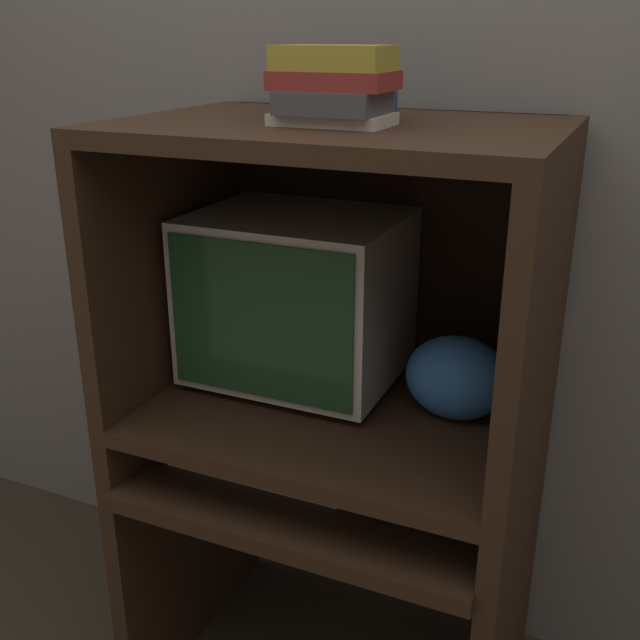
% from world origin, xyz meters
% --- Properties ---
extents(wall_back, '(6.00, 0.06, 2.60)m').
position_xyz_m(wall_back, '(0.00, 0.68, 1.30)').
color(wall_back, gray).
rests_on(wall_back, ground_plane).
extents(desk_base, '(0.86, 0.64, 0.64)m').
position_xyz_m(desk_base, '(0.00, 0.28, 0.41)').
color(desk_base, '#382316').
rests_on(desk_base, ground_plane).
extents(desk_monitor_shelf, '(0.86, 0.62, 0.14)m').
position_xyz_m(desk_monitor_shelf, '(0.00, 0.31, 0.75)').
color(desk_monitor_shelf, '#382316').
rests_on(desk_monitor_shelf, desk_base).
extents(hutch_upper, '(0.86, 0.62, 0.61)m').
position_xyz_m(hutch_upper, '(0.00, 0.34, 1.18)').
color(hutch_upper, '#382316').
rests_on(hutch_upper, desk_monitor_shelf).
extents(crt_monitor, '(0.45, 0.38, 0.39)m').
position_xyz_m(crt_monitor, '(-0.14, 0.40, 0.99)').
color(crt_monitor, beige).
rests_on(crt_monitor, desk_monitor_shelf).
extents(keyboard, '(0.41, 0.15, 0.03)m').
position_xyz_m(keyboard, '(-0.13, 0.21, 0.65)').
color(keyboard, beige).
rests_on(keyboard, desk_base).
extents(mouse, '(0.06, 0.04, 0.03)m').
position_xyz_m(mouse, '(0.14, 0.20, 0.66)').
color(mouse, '#B7B7B7').
rests_on(mouse, desk_base).
extents(snack_bag, '(0.22, 0.16, 0.18)m').
position_xyz_m(snack_bag, '(0.25, 0.36, 0.87)').
color(snack_bag, '#336BB7').
rests_on(snack_bag, desk_monitor_shelf).
extents(book_stack, '(0.22, 0.16, 0.14)m').
position_xyz_m(book_stack, '(0.02, 0.24, 1.46)').
color(book_stack, beige).
rests_on(book_stack, hutch_upper).
extents(storage_box, '(0.20, 0.17, 0.14)m').
position_xyz_m(storage_box, '(-0.02, 0.35, 1.46)').
color(storage_box, navy).
rests_on(storage_box, hutch_upper).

